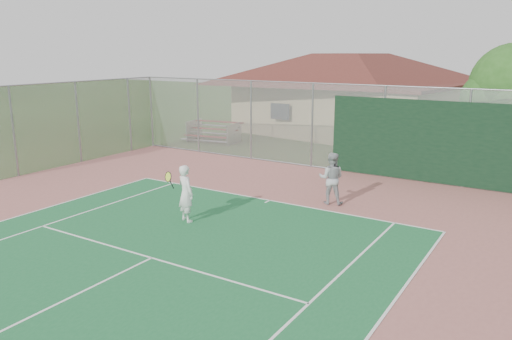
# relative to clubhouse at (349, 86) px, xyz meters

# --- Properties ---
(back_fence) EXTENTS (20.08, 0.11, 3.53)m
(back_fence) POSITION_rel_clubhouse_xyz_m (5.16, -9.11, -1.12)
(back_fence) COLOR gray
(back_fence) RESTS_ON ground
(side_fence_left) EXTENTS (0.08, 9.00, 3.50)m
(side_fence_left) POSITION_rel_clubhouse_xyz_m (-6.95, -13.59, -1.04)
(side_fence_left) COLOR gray
(side_fence_left) RESTS_ON ground
(clubhouse) EXTENTS (13.85, 10.29, 5.49)m
(clubhouse) POSITION_rel_clubhouse_xyz_m (0.00, 0.00, 0.00)
(clubhouse) COLOR tan
(clubhouse) RESTS_ON ground
(bleachers) EXTENTS (3.02, 2.01, 1.05)m
(bleachers) POSITION_rel_clubhouse_xyz_m (-5.13, -6.36, -2.23)
(bleachers) COLOR maroon
(bleachers) RESTS_ON ground
(player_white_front) EXTENTS (0.90, 0.71, 1.66)m
(player_white_front) POSITION_rel_clubhouse_xyz_m (2.05, -17.21, -1.96)
(player_white_front) COLOR white
(player_white_front) RESTS_ON ground
(player_grey_back) EXTENTS (0.95, 0.83, 1.65)m
(player_grey_back) POSITION_rel_clubhouse_xyz_m (4.86, -13.46, -1.96)
(player_grey_back) COLOR #A3A6A8
(player_grey_back) RESTS_ON ground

